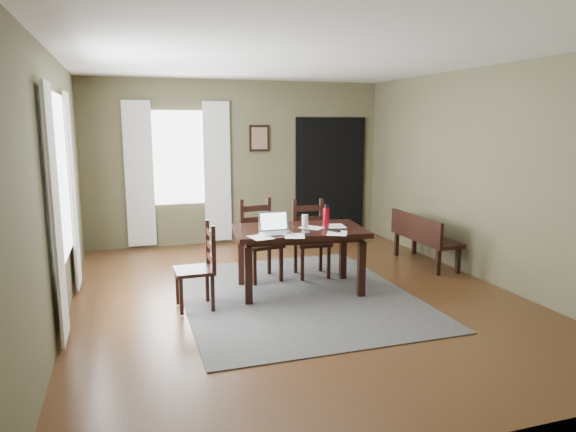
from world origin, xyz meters
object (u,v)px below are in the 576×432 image
object	(u,v)px
chair_end	(199,268)
water_bottle	(326,217)
laptop	(275,228)
dining_table	(299,236)
chair_back_right	(311,239)
bench	(422,235)
chair_back_left	(260,241)

from	to	relation	value
chair_end	water_bottle	size ratio (longest dim) A/B	3.50
laptop	water_bottle	size ratio (longest dim) A/B	1.30
dining_table	laptop	size ratio (longest dim) A/B	4.65
dining_table	chair_end	distance (m)	1.27
chair_back_right	bench	xyz separation A→B (m)	(1.71, 0.03, -0.06)
dining_table	water_bottle	size ratio (longest dim) A/B	6.03
chair_back_left	chair_back_right	xyz separation A→B (m)	(0.68, -0.04, -0.02)
chair_end	bench	size ratio (longest dim) A/B	0.73
bench	water_bottle	size ratio (longest dim) A/B	4.78
dining_table	laptop	world-z (taller)	laptop
dining_table	chair_back_right	size ratio (longest dim) A/B	1.62
chair_back_right	water_bottle	bearing A→B (deg)	-87.18
dining_table	chair_back_left	size ratio (longest dim) A/B	1.57
dining_table	bench	world-z (taller)	dining_table
chair_back_right	laptop	xyz separation A→B (m)	(-0.70, -0.72, 0.34)
chair_back_right	water_bottle	size ratio (longest dim) A/B	3.72
laptop	dining_table	bearing A→B (deg)	25.30
chair_end	chair_back_right	size ratio (longest dim) A/B	0.94
chair_end	chair_back_right	xyz separation A→B (m)	(1.58, 0.80, 0.03)
chair_end	chair_back_left	bearing A→B (deg)	131.62
chair_back_left	chair_back_right	distance (m)	0.68
dining_table	laptop	distance (m)	0.41
chair_back_left	water_bottle	distance (m)	0.98
chair_back_left	laptop	size ratio (longest dim) A/B	2.97
dining_table	bench	xyz separation A→B (m)	(2.06, 0.59, -0.25)
bench	laptop	size ratio (longest dim) A/B	3.69
chair_back_right	dining_table	bearing A→B (deg)	-117.82
chair_back_left	bench	bearing A→B (deg)	-9.18
chair_back_left	bench	xyz separation A→B (m)	(2.39, -0.01, -0.07)
chair_back_left	water_bottle	world-z (taller)	same
dining_table	chair_end	size ratio (longest dim) A/B	1.72
chair_end	bench	distance (m)	3.39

